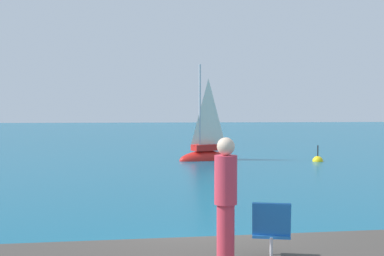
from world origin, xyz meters
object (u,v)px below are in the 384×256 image
(person_standing, at_px, (225,199))
(marker_buoy, at_px, (318,161))
(sailboat_near, at_px, (205,154))
(beach_chair, at_px, (271,228))

(person_standing, xyz_separation_m, marker_buoy, (7.94, 20.83, -1.82))
(person_standing, relative_size, marker_buoy, 1.43)
(sailboat_near, relative_size, beach_chair, 7.10)
(person_standing, height_order, marker_buoy, person_standing)
(sailboat_near, height_order, beach_chair, sailboat_near)
(sailboat_near, height_order, marker_buoy, sailboat_near)
(marker_buoy, bearing_deg, beach_chair, -109.54)
(marker_buoy, bearing_deg, sailboat_near, 168.88)
(beach_chair, bearing_deg, sailboat_near, 8.86)
(person_standing, distance_m, marker_buoy, 22.37)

